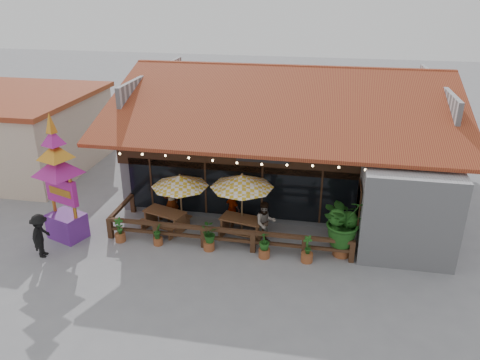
% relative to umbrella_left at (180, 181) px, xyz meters
% --- Properties ---
extents(ground, '(100.00, 100.00, 0.00)m').
position_rel_umbrella_left_xyz_m(ground, '(3.80, -0.78, -2.23)').
color(ground, gray).
rests_on(ground, ground).
extents(restaurant_building, '(15.50, 14.73, 6.09)m').
position_rel_umbrella_left_xyz_m(restaurant_building, '(4.06, 5.83, -0.03)').
color(restaurant_building, '#B8B8BD').
rests_on(restaurant_building, ground).
extents(patio_railing, '(10.00, 2.60, 0.92)m').
position_rel_umbrella_left_xyz_m(patio_railing, '(1.55, -1.05, -1.62)').
color(patio_railing, '#482F19').
rests_on(patio_railing, ground).
extents(neighbor_building, '(8.40, 8.40, 4.22)m').
position_rel_umbrella_left_xyz_m(neighbor_building, '(-11.20, 5.22, -0.10)').
color(neighbor_building, beige).
rests_on(neighbor_building, ground).
extents(umbrella_left, '(2.89, 2.89, 2.56)m').
position_rel_umbrella_left_xyz_m(umbrella_left, '(0.00, 0.00, 0.00)').
color(umbrella_left, brown).
rests_on(umbrella_left, ground).
extents(umbrella_right, '(3.04, 3.04, 2.78)m').
position_rel_umbrella_left_xyz_m(umbrella_right, '(2.62, 0.00, 0.19)').
color(umbrella_right, brown).
rests_on(umbrella_right, ground).
extents(picnic_table_left, '(2.16, 2.00, 0.85)m').
position_rel_umbrella_left_xyz_m(picnic_table_left, '(-0.70, -0.17, -1.66)').
color(picnic_table_left, brown).
rests_on(picnic_table_left, ground).
extents(picnic_table_right, '(2.06, 1.87, 0.86)m').
position_rel_umbrella_left_xyz_m(picnic_table_right, '(2.66, -0.18, -1.65)').
color(picnic_table_right, brown).
rests_on(picnic_table_right, ground).
extents(thai_sign_tower, '(2.72, 2.72, 5.75)m').
position_rel_umbrella_left_xyz_m(thai_sign_tower, '(-4.46, -1.57, 0.80)').
color(thai_sign_tower, '#65268C').
rests_on(thai_sign_tower, ground).
extents(tropical_plant, '(2.38, 2.27, 2.57)m').
position_rel_umbrella_left_xyz_m(tropical_plant, '(6.74, -0.86, -0.76)').
color(tropical_plant, brown).
rests_on(tropical_plant, ground).
extents(diner_a, '(0.78, 0.72, 1.80)m').
position_rel_umbrella_left_xyz_m(diner_a, '(-0.68, 0.68, -1.33)').
color(diner_a, '#361C11').
rests_on(diner_a, ground).
extents(diner_b, '(1.09, 0.99, 1.82)m').
position_rel_umbrella_left_xyz_m(diner_b, '(3.66, -0.50, -1.32)').
color(diner_b, '#361C11').
rests_on(diner_b, ground).
extents(diner_c, '(0.89, 0.75, 1.43)m').
position_rel_umbrella_left_xyz_m(diner_c, '(2.03, 0.91, -1.52)').
color(diner_c, '#361C11').
rests_on(diner_c, ground).
extents(pedestrian, '(0.84, 1.25, 1.79)m').
position_rel_umbrella_left_xyz_m(pedestrian, '(-4.65, -3.08, -1.34)').
color(pedestrian, black).
rests_on(pedestrian, ground).
extents(planter_a, '(0.43, 0.43, 1.06)m').
position_rel_umbrella_left_xyz_m(planter_a, '(-2.19, -1.48, -1.79)').
color(planter_a, brown).
rests_on(planter_a, ground).
extents(planter_b, '(0.38, 0.41, 0.94)m').
position_rel_umbrella_left_xyz_m(planter_b, '(-0.58, -1.45, -1.81)').
color(planter_b, brown).
rests_on(planter_b, ground).
extents(planter_c, '(0.77, 0.70, 1.09)m').
position_rel_umbrella_left_xyz_m(planter_c, '(1.55, -1.46, -1.62)').
color(planter_c, brown).
rests_on(planter_c, ground).
extents(planter_d, '(0.54, 0.54, 1.08)m').
position_rel_umbrella_left_xyz_m(planter_d, '(3.79, -1.59, -1.71)').
color(planter_d, brown).
rests_on(planter_d, ground).
extents(planter_e, '(0.47, 0.46, 1.11)m').
position_rel_umbrella_left_xyz_m(planter_e, '(5.43, -1.59, -1.76)').
color(planter_e, brown).
rests_on(planter_e, ground).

